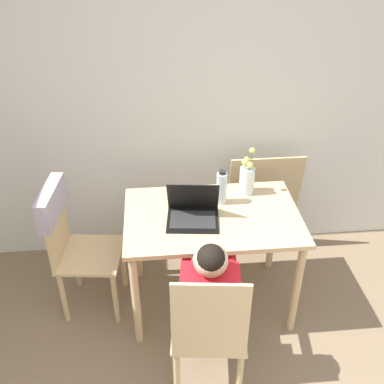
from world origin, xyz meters
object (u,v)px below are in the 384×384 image
at_px(chair_spare, 68,231).
at_px(person_seated, 209,293).
at_px(water_bottle, 222,188).
at_px(chair_occupied, 209,331).
at_px(flower_vase, 247,178).
at_px(laptop, 193,210).

xyz_separation_m(chair_spare, person_seated, (0.83, -0.62, 0.00)).
bearing_deg(water_bottle, person_seated, -103.19).
height_order(chair_occupied, flower_vase, flower_vase).
bearing_deg(water_bottle, flower_vase, 29.09).
xyz_separation_m(person_seated, laptop, (-0.04, 0.53, 0.17)).
bearing_deg(chair_occupied, laptop, -81.24).
distance_m(laptop, water_bottle, 0.26).
bearing_deg(person_seated, chair_spare, -29.98).
bearing_deg(chair_occupied, flower_vase, -104.80).
height_order(chair_spare, laptop, laptop).
bearing_deg(laptop, chair_occupied, -81.50).
xyz_separation_m(laptop, water_bottle, (0.20, 0.15, 0.06)).
xyz_separation_m(flower_vase, water_bottle, (-0.18, -0.10, -0.00)).
height_order(chair_occupied, chair_spare, chair_spare).
bearing_deg(person_seated, laptop, -79.17).
relative_size(person_seated, laptop, 2.95).
distance_m(chair_occupied, flower_vase, 1.05).
xyz_separation_m(chair_occupied, laptop, (-0.02, 0.66, 0.32)).
distance_m(person_seated, flower_vase, 0.89).
distance_m(person_seated, laptop, 0.56).
bearing_deg(chair_occupied, water_bottle, -95.48).
bearing_deg(person_seated, water_bottle, -96.47).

